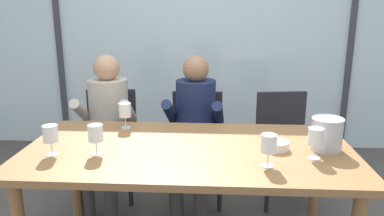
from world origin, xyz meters
TOP-DOWN VIEW (x-y plane):
  - ground at (0.00, 1.00)m, footprint 14.00×14.00m
  - window_glass_panel at (0.00, 2.11)m, footprint 7.14×0.03m
  - window_mullion_left at (-1.61, 2.09)m, footprint 0.06×0.06m
  - window_mullion_right at (1.61, 2.09)m, footprint 0.06×0.06m
  - hillside_vineyard at (0.00, 5.27)m, footprint 13.14×2.40m
  - dining_table at (0.00, 0.00)m, footprint 1.94×0.99m
  - chair_near_curtain at (-0.73, 0.91)m, footprint 0.48×0.48m
  - chair_left_of_center at (0.01, 0.88)m, footprint 0.45×0.45m
  - chair_center at (0.73, 0.91)m, footprint 0.49×0.49m
  - person_beige_jumper at (-0.71, 0.77)m, footprint 0.46×0.61m
  - person_navy_polo at (-0.01, 0.77)m, footprint 0.48×0.63m
  - ice_bucket_primary at (0.80, 0.02)m, footprint 0.18×0.18m
  - tasting_bowl at (0.52, -0.00)m, footprint 0.14×0.14m
  - wine_glass_by_left_taster at (-0.51, -0.14)m, footprint 0.08×0.08m
  - wine_glass_near_bucket at (-0.76, -0.16)m, footprint 0.08×0.08m
  - wine_glass_center_pour at (-0.46, 0.36)m, footprint 0.08×0.08m
  - wine_glass_by_right_taster at (0.43, -0.25)m, footprint 0.08×0.08m
  - wine_glass_spare_empty at (0.70, -0.12)m, footprint 0.08×0.08m

SIDE VIEW (x-z plane):
  - ground at x=0.00m, z-range 0.00..0.00m
  - chair_near_curtain at x=-0.73m, z-range 0.08..0.96m
  - chair_left_of_center at x=0.01m, z-range 0.08..0.96m
  - chair_center at x=0.73m, z-range 0.08..0.96m
  - dining_table at x=0.00m, z-range 0.30..1.06m
  - person_beige_jumper at x=-0.71m, z-range 0.09..1.29m
  - person_navy_polo at x=-0.01m, z-range 0.09..1.29m
  - tasting_bowl at x=0.52m, z-range 0.76..0.81m
  - ice_bucket_primary at x=0.80m, z-range 0.76..0.96m
  - wine_glass_near_bucket at x=-0.76m, z-range 0.79..0.97m
  - wine_glass_center_pour at x=-0.46m, z-range 0.79..0.97m
  - wine_glass_by_right_taster at x=0.43m, z-range 0.79..0.97m
  - wine_glass_spare_empty at x=0.70m, z-range 0.79..0.97m
  - wine_glass_by_left_taster at x=-0.51m, z-range 0.80..0.97m
  - hillside_vineyard at x=0.00m, z-range 0.00..1.93m
  - window_glass_panel at x=0.00m, z-range 0.00..2.60m
  - window_mullion_left at x=-1.61m, z-range 0.00..2.60m
  - window_mullion_right at x=1.61m, z-range 0.00..2.60m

